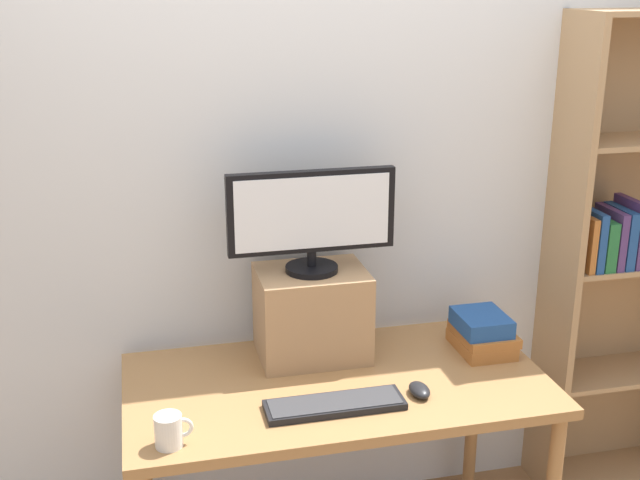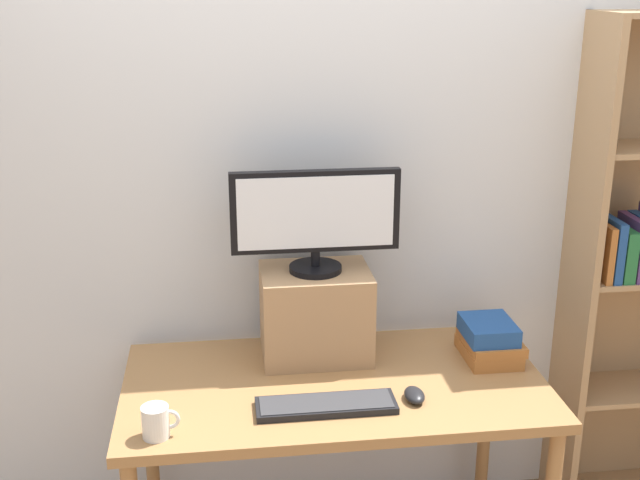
# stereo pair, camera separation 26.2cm
# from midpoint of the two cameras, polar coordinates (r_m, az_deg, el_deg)

# --- Properties ---
(back_wall) EXTENTS (7.00, 0.08, 2.60)m
(back_wall) POSITION_cam_midpoint_polar(r_m,az_deg,el_deg) (2.95, 2.37, 3.48)
(back_wall) COLOR silver
(back_wall) RESTS_ON ground_plane
(desk) EXTENTS (1.41, 0.74, 0.76)m
(desk) POSITION_cam_midpoint_polar(r_m,az_deg,el_deg) (2.77, 3.80, -11.47)
(desk) COLOR #9E7042
(desk) RESTS_ON ground_plane
(riser_box) EXTENTS (0.38, 0.29, 0.32)m
(riser_box) POSITION_cam_midpoint_polar(r_m,az_deg,el_deg) (2.84, 2.32, -5.27)
(riser_box) COLOR #A87F56
(riser_box) RESTS_ON desk
(computer_monitor) EXTENTS (0.58, 0.18, 0.36)m
(computer_monitor) POSITION_cam_midpoint_polar(r_m,az_deg,el_deg) (2.72, 2.42, 1.60)
(computer_monitor) COLOR black
(computer_monitor) RESTS_ON riser_box
(keyboard) EXTENTS (0.44, 0.13, 0.02)m
(keyboard) POSITION_cam_midpoint_polar(r_m,az_deg,el_deg) (2.57, 3.41, -11.72)
(keyboard) COLOR black
(keyboard) RESTS_ON desk
(computer_mouse) EXTENTS (0.06, 0.10, 0.04)m
(computer_mouse) POSITION_cam_midpoint_polar(r_m,az_deg,el_deg) (2.64, 9.61, -10.89)
(computer_mouse) COLOR black
(computer_mouse) RESTS_ON desk
(book_stack) EXTENTS (0.19, 0.24, 0.14)m
(book_stack) POSITION_cam_midpoint_polar(r_m,az_deg,el_deg) (2.94, 14.47, -6.98)
(book_stack) COLOR #AD662D
(book_stack) RESTS_ON desk
(coffee_mug) EXTENTS (0.11, 0.08, 0.10)m
(coffee_mug) POSITION_cam_midpoint_polar(r_m,az_deg,el_deg) (2.43, -8.49, -12.74)
(coffee_mug) COLOR white
(coffee_mug) RESTS_ON desk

